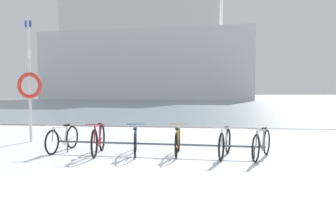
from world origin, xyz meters
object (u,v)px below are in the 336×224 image
object	(u,v)px
bicycle_5	(261,144)
rescue_post	(30,83)
bicycle_1	(98,140)
bicycle_3	(178,141)
bicycle_2	(135,141)
bicycle_0	(63,139)
ferry_ship	(146,49)
bicycle_4	(225,143)

from	to	relation	value
bicycle_5	rescue_post	bearing A→B (deg)	165.20
bicycle_1	bicycle_3	distance (m)	2.00
bicycle_2	bicycle_3	world-z (taller)	bicycle_3
bicycle_0	bicycle_1	world-z (taller)	bicycle_1
bicycle_5	ferry_ship	distance (m)	54.55
bicycle_4	rescue_post	world-z (taller)	rescue_post
bicycle_1	bicycle_3	world-z (taller)	bicycle_1
bicycle_3	rescue_post	size ratio (longest dim) A/B	0.42
bicycle_4	ferry_ship	distance (m)	54.33
bicycle_2	bicycle_5	xyz separation A→B (m)	(3.08, -0.12, 0.01)
bicycle_2	bicycle_5	distance (m)	3.09
rescue_post	ferry_ship	size ratio (longest dim) A/B	0.11
bicycle_4	ferry_ship	bearing A→B (deg)	103.51
bicycle_1	bicycle_5	size ratio (longest dim) A/B	1.05
bicycle_5	rescue_post	size ratio (longest dim) A/B	0.41
bicycle_1	ferry_ship	size ratio (longest dim) A/B	0.05
bicycle_4	bicycle_5	bearing A→B (deg)	-1.54
bicycle_1	bicycle_2	bearing A→B (deg)	6.93
bicycle_0	bicycle_5	size ratio (longest dim) A/B	1.01
bicycle_1	ferry_ship	world-z (taller)	ferry_ship
bicycle_0	bicycle_2	xyz separation A→B (m)	(2.00, -0.13, -0.00)
bicycle_2	bicycle_3	size ratio (longest dim) A/B	0.96
bicycle_3	bicycle_4	xyz separation A→B (m)	(1.16, -0.15, 0.01)
bicycle_2	rescue_post	distance (m)	4.39
bicycle_3	bicycle_1	bearing A→B (deg)	-175.17
bicycle_1	bicycle_4	distance (m)	3.16
bicycle_1	bicycle_2	size ratio (longest dim) A/B	1.08
bicycle_5	bicycle_2	bearing A→B (deg)	177.77
bicycle_0	bicycle_2	size ratio (longest dim) A/B	1.04
bicycle_0	bicycle_3	xyz separation A→B (m)	(3.06, -0.08, 0.01)
bicycle_3	bicycle_4	size ratio (longest dim) A/B	1.01
bicycle_0	rescue_post	bearing A→B (deg)	138.65
bicycle_2	bicycle_3	bearing A→B (deg)	2.98
ferry_ship	bicycle_5	bearing A→B (deg)	-75.61
bicycle_3	bicycle_4	distance (m)	1.17
ferry_ship	bicycle_0	bearing A→B (deg)	-80.91
bicycle_2	bicycle_4	bearing A→B (deg)	-2.50
bicycle_1	rescue_post	size ratio (longest dim) A/B	0.43
bicycle_3	ferry_ship	size ratio (longest dim) A/B	0.04
bicycle_4	rescue_post	distance (m)	6.43
bicycle_0	bicycle_1	bearing A→B (deg)	-12.94
bicycle_0	rescue_post	size ratio (longest dim) A/B	0.42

